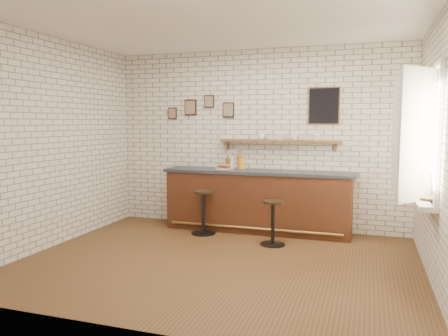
{
  "coord_description": "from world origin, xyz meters",
  "views": [
    {
      "loc": [
        1.79,
        -5.18,
        1.79
      ],
      "look_at": [
        -0.22,
        0.9,
        1.12
      ],
      "focal_mm": 35.0,
      "sensor_mm": 36.0,
      "label": 1
    }
  ],
  "objects_px": {
    "bar_stool_left": "(203,211)",
    "shelf_cup_d": "(316,138)",
    "shelf_cup_a": "(261,137)",
    "condiment_bottle_yellow": "(242,164)",
    "book_lower": "(422,198)",
    "book_upper": "(421,196)",
    "shelf_cup_c": "(294,137)",
    "bitters_bottle_white": "(232,163)",
    "bitters_bottle_brown": "(228,163)",
    "bar_counter": "(257,201)",
    "ciabatta_sandwich": "(224,166)",
    "bitters_bottle_amber": "(239,161)",
    "shelf_cup_b": "(280,137)",
    "sandwich_plate": "(224,169)",
    "bar_stool_right": "(273,221)"
  },
  "relations": [
    {
      "from": "bar_stool_left",
      "to": "shelf_cup_d",
      "type": "distance_m",
      "value": 2.16
    },
    {
      "from": "shelf_cup_a",
      "to": "book_lower",
      "type": "xyz_separation_m",
      "value": [
        2.28,
        -1.8,
        -0.61
      ]
    },
    {
      "from": "book_lower",
      "to": "shelf_cup_c",
      "type": "bearing_deg",
      "value": 108.21
    },
    {
      "from": "bitters_bottle_white",
      "to": "bar_stool_right",
      "type": "relative_size",
      "value": 0.39
    },
    {
      "from": "sandwich_plate",
      "to": "shelf_cup_d",
      "type": "relative_size",
      "value": 2.79
    },
    {
      "from": "sandwich_plate",
      "to": "bar_stool_right",
      "type": "relative_size",
      "value": 0.43
    },
    {
      "from": "book_lower",
      "to": "book_upper",
      "type": "height_order",
      "value": "book_upper"
    },
    {
      "from": "condiment_bottle_yellow",
      "to": "shelf_cup_d",
      "type": "height_order",
      "value": "shelf_cup_d"
    },
    {
      "from": "bitters_bottle_white",
      "to": "shelf_cup_d",
      "type": "xyz_separation_m",
      "value": [
        1.39,
        0.07,
        0.43
      ]
    },
    {
      "from": "condiment_bottle_yellow",
      "to": "bar_stool_left",
      "type": "bearing_deg",
      "value": -130.48
    },
    {
      "from": "bar_stool_left",
      "to": "shelf_cup_d",
      "type": "relative_size",
      "value": 7.01
    },
    {
      "from": "bar_stool_left",
      "to": "shelf_cup_a",
      "type": "height_order",
      "value": "shelf_cup_a"
    },
    {
      "from": "condiment_bottle_yellow",
      "to": "shelf_cup_c",
      "type": "relative_size",
      "value": 1.86
    },
    {
      "from": "condiment_bottle_yellow",
      "to": "book_upper",
      "type": "height_order",
      "value": "condiment_bottle_yellow"
    },
    {
      "from": "bitters_bottle_amber",
      "to": "shelf_cup_b",
      "type": "bearing_deg",
      "value": 6.29
    },
    {
      "from": "shelf_cup_b",
      "to": "shelf_cup_c",
      "type": "xyz_separation_m",
      "value": [
        0.23,
        0.0,
        0.0
      ]
    },
    {
      "from": "condiment_bottle_yellow",
      "to": "shelf_cup_c",
      "type": "xyz_separation_m",
      "value": [
        0.85,
        0.07,
        0.45
      ]
    },
    {
      "from": "bitters_bottle_amber",
      "to": "shelf_cup_a",
      "type": "distance_m",
      "value": 0.55
    },
    {
      "from": "bitters_bottle_brown",
      "to": "book_lower",
      "type": "height_order",
      "value": "bitters_bottle_brown"
    },
    {
      "from": "bitters_bottle_brown",
      "to": "bar_stool_left",
      "type": "relative_size",
      "value": 0.32
    },
    {
      "from": "bar_stool_left",
      "to": "bar_stool_right",
      "type": "distance_m",
      "value": 1.23
    },
    {
      "from": "condiment_bottle_yellow",
      "to": "book_upper",
      "type": "relative_size",
      "value": 0.94
    },
    {
      "from": "sandwich_plate",
      "to": "bitters_bottle_white",
      "type": "distance_m",
      "value": 0.19
    },
    {
      "from": "book_lower",
      "to": "shelf_cup_d",
      "type": "bearing_deg",
      "value": 101.7
    },
    {
      "from": "bar_counter",
      "to": "bitters_bottle_white",
      "type": "distance_m",
      "value": 0.78
    },
    {
      "from": "bar_stool_left",
      "to": "bitters_bottle_brown",
      "type": "bearing_deg",
      "value": 68.05
    },
    {
      "from": "bar_counter",
      "to": "sandwich_plate",
      "type": "bearing_deg",
      "value": -179.48
    },
    {
      "from": "shelf_cup_d",
      "to": "shelf_cup_c",
      "type": "bearing_deg",
      "value": 151.11
    },
    {
      "from": "shelf_cup_d",
      "to": "book_upper",
      "type": "height_order",
      "value": "shelf_cup_d"
    },
    {
      "from": "ciabatta_sandwich",
      "to": "shelf_cup_d",
      "type": "distance_m",
      "value": 1.58
    },
    {
      "from": "shelf_cup_a",
      "to": "shelf_cup_d",
      "type": "height_order",
      "value": "shelf_cup_a"
    },
    {
      "from": "shelf_cup_a",
      "to": "condiment_bottle_yellow",
      "type": "bearing_deg",
      "value": 177.03
    },
    {
      "from": "book_lower",
      "to": "bar_stool_left",
      "type": "bearing_deg",
      "value": 133.6
    },
    {
      "from": "bar_stool_right",
      "to": "book_upper",
      "type": "xyz_separation_m",
      "value": [
        1.88,
        -0.85,
        0.61
      ]
    },
    {
      "from": "sandwich_plate",
      "to": "condiment_bottle_yellow",
      "type": "xyz_separation_m",
      "value": [
        0.29,
        0.13,
        0.08
      ]
    },
    {
      "from": "bitters_bottle_amber",
      "to": "shelf_cup_b",
      "type": "height_order",
      "value": "shelf_cup_b"
    },
    {
      "from": "bitters_bottle_brown",
      "to": "bitters_bottle_amber",
      "type": "relative_size",
      "value": 0.73
    },
    {
      "from": "ciabatta_sandwich",
      "to": "book_lower",
      "type": "relative_size",
      "value": 1.14
    },
    {
      "from": "bar_stool_right",
      "to": "sandwich_plate",
      "type": "bearing_deg",
      "value": 144.2
    },
    {
      "from": "bar_counter",
      "to": "condiment_bottle_yellow",
      "type": "height_order",
      "value": "condiment_bottle_yellow"
    },
    {
      "from": "bitters_bottle_brown",
      "to": "shelf_cup_d",
      "type": "distance_m",
      "value": 1.53
    },
    {
      "from": "shelf_cup_c",
      "to": "book_lower",
      "type": "distance_m",
      "value": 2.57
    },
    {
      "from": "bitters_bottle_amber",
      "to": "shelf_cup_b",
      "type": "distance_m",
      "value": 0.79
    },
    {
      "from": "ciabatta_sandwich",
      "to": "shelf_cup_c",
      "type": "distance_m",
      "value": 1.24
    },
    {
      "from": "bitters_bottle_brown",
      "to": "shelf_cup_d",
      "type": "bearing_deg",
      "value": 2.9
    },
    {
      "from": "bitters_bottle_amber",
      "to": "bar_stool_right",
      "type": "height_order",
      "value": "bitters_bottle_amber"
    },
    {
      "from": "sandwich_plate",
      "to": "shelf_cup_c",
      "type": "distance_m",
      "value": 1.27
    },
    {
      "from": "shelf_cup_a",
      "to": "book_upper",
      "type": "distance_m",
      "value": 2.95
    },
    {
      "from": "bitters_bottle_amber",
      "to": "book_lower",
      "type": "bearing_deg",
      "value": -33.16
    },
    {
      "from": "shelf_cup_c",
      "to": "shelf_cup_d",
      "type": "distance_m",
      "value": 0.36
    }
  ]
}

